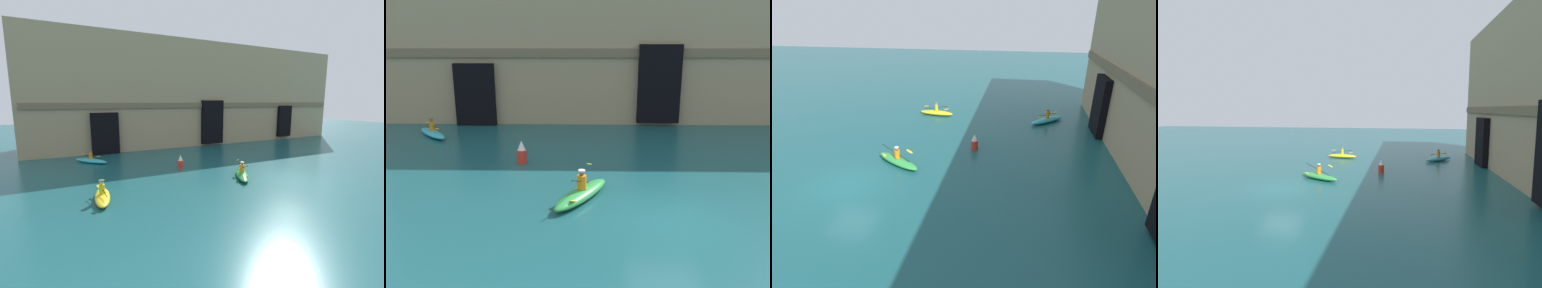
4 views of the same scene
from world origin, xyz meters
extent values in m
plane|color=#195156|center=(0.00, 0.00, 0.00)|extent=(120.00, 120.00, 0.00)
cube|color=#9E8966|center=(2.34, 18.63, 6.20)|extent=(40.71, 7.66, 12.39)
cube|color=brown|center=(2.34, 14.75, 4.92)|extent=(39.89, 0.24, 0.59)
cube|color=black|center=(-10.33, 14.65, 2.13)|extent=(2.71, 0.70, 4.22)
cube|color=black|center=(2.28, 14.65, 2.86)|extent=(2.85, 0.70, 5.27)
ellipsoid|color=#33B2C6|center=(-12.10, 11.10, 0.20)|extent=(2.84, 3.04, 0.40)
cylinder|color=orange|center=(-12.10, 11.10, 0.66)|extent=(0.30, 0.30, 0.52)
sphere|color=#9E704C|center=(-12.10, 11.10, 1.03)|extent=(0.20, 0.20, 0.20)
cylinder|color=#4C6B4C|center=(-12.10, 11.10, 1.11)|extent=(0.25, 0.25, 0.06)
cylinder|color=black|center=(-12.10, 11.10, 0.69)|extent=(1.34, 1.56, 0.11)
ellipsoid|color=yellow|center=(-11.52, 10.42, 0.66)|extent=(0.42, 0.45, 0.07)
ellipsoid|color=yellow|center=(-12.68, 11.78, 0.72)|extent=(0.42, 0.45, 0.07)
ellipsoid|color=green|center=(-2.83, 1.72, 0.20)|extent=(2.38, 3.36, 0.41)
cylinder|color=orange|center=(-2.83, 1.72, 0.66)|extent=(0.34, 0.34, 0.51)
sphere|color=brown|center=(-2.83, 1.72, 1.02)|extent=(0.21, 0.21, 0.21)
cylinder|color=silver|center=(-2.83, 1.72, 1.10)|extent=(0.26, 0.26, 0.06)
cylinder|color=black|center=(-2.83, 1.72, 0.69)|extent=(0.66, 2.07, 0.85)
ellipsoid|color=yellow|center=(-3.11, 0.81, 0.32)|extent=(0.30, 0.46, 0.20)
ellipsoid|color=yellow|center=(-2.55, 2.64, 1.05)|extent=(0.30, 0.46, 0.20)
cylinder|color=red|center=(-5.74, 5.98, 0.32)|extent=(0.45, 0.45, 0.64)
cone|color=white|center=(-5.74, 5.98, 0.87)|extent=(0.38, 0.38, 0.46)
camera|label=1|loc=(-13.80, -12.57, 5.33)|focal=24.00mm
camera|label=2|loc=(-2.69, -11.05, 5.54)|focal=35.00mm
camera|label=3|loc=(12.29, 8.61, 8.52)|focal=28.00mm
camera|label=4|loc=(17.55, 7.44, 5.04)|focal=28.00mm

